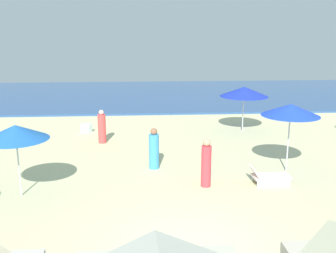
{
  "coord_description": "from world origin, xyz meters",
  "views": [
    {
      "loc": [
        -1.0,
        -8.06,
        5.1
      ],
      "look_at": [
        0.06,
        8.13,
        1.04
      ],
      "focal_mm": 41.79,
      "sensor_mm": 36.0,
      "label": 1
    }
  ],
  "objects_px": {
    "beachgoer_3": "(206,164)",
    "umbrella_3": "(244,92)",
    "cooler_box_0": "(86,128)",
    "umbrella_0": "(291,110)",
    "lounge_chair_0_0": "(268,177)",
    "umbrella_4": "(16,132)",
    "beachgoer_0": "(102,128)",
    "beachgoer_1": "(154,150)"
  },
  "relations": [
    {
      "from": "beachgoer_3",
      "to": "umbrella_3",
      "type": "bearing_deg",
      "value": 70.54
    },
    {
      "from": "umbrella_3",
      "to": "cooler_box_0",
      "type": "bearing_deg",
      "value": 177.92
    },
    {
      "from": "umbrella_0",
      "to": "lounge_chair_0_0",
      "type": "xyz_separation_m",
      "value": [
        -1.04,
        -1.15,
        -2.05
      ]
    },
    {
      "from": "beachgoer_3",
      "to": "cooler_box_0",
      "type": "height_order",
      "value": "beachgoer_3"
    },
    {
      "from": "lounge_chair_0_0",
      "to": "umbrella_4",
      "type": "height_order",
      "value": "umbrella_4"
    },
    {
      "from": "lounge_chair_0_0",
      "to": "beachgoer_0",
      "type": "height_order",
      "value": "beachgoer_0"
    },
    {
      "from": "umbrella_0",
      "to": "beachgoer_0",
      "type": "relative_size",
      "value": 1.63
    },
    {
      "from": "umbrella_3",
      "to": "umbrella_4",
      "type": "height_order",
      "value": "umbrella_3"
    },
    {
      "from": "lounge_chair_0_0",
      "to": "beachgoer_1",
      "type": "xyz_separation_m",
      "value": [
        -3.82,
        1.78,
        0.47
      ]
    },
    {
      "from": "lounge_chair_0_0",
      "to": "beachgoer_3",
      "type": "height_order",
      "value": "beachgoer_3"
    },
    {
      "from": "lounge_chair_0_0",
      "to": "beachgoer_3",
      "type": "relative_size",
      "value": 0.85
    },
    {
      "from": "umbrella_3",
      "to": "umbrella_0",
      "type": "bearing_deg",
      "value": -88.37
    },
    {
      "from": "umbrella_3",
      "to": "beachgoer_1",
      "type": "xyz_separation_m",
      "value": [
        -4.69,
        -5.21,
        -1.33
      ]
    },
    {
      "from": "cooler_box_0",
      "to": "beachgoer_0",
      "type": "bearing_deg",
      "value": -36.21
    },
    {
      "from": "umbrella_4",
      "to": "beachgoer_3",
      "type": "bearing_deg",
      "value": 3.56
    },
    {
      "from": "lounge_chair_0_0",
      "to": "beachgoer_1",
      "type": "bearing_deg",
      "value": 62.0
    },
    {
      "from": "beachgoer_3",
      "to": "beachgoer_0",
      "type": "bearing_deg",
      "value": 129.86
    },
    {
      "from": "umbrella_3",
      "to": "umbrella_4",
      "type": "bearing_deg",
      "value": -140.3
    },
    {
      "from": "beachgoer_0",
      "to": "cooler_box_0",
      "type": "bearing_deg",
      "value": 70.8
    },
    {
      "from": "beachgoer_3",
      "to": "beachgoer_1",
      "type": "bearing_deg",
      "value": 135.67
    },
    {
      "from": "umbrella_0",
      "to": "umbrella_3",
      "type": "height_order",
      "value": "umbrella_0"
    },
    {
      "from": "beachgoer_1",
      "to": "beachgoer_3",
      "type": "distance_m",
      "value": 2.49
    },
    {
      "from": "beachgoer_1",
      "to": "cooler_box_0",
      "type": "bearing_deg",
      "value": -63.0
    },
    {
      "from": "umbrella_3",
      "to": "cooler_box_0",
      "type": "relative_size",
      "value": 4.86
    },
    {
      "from": "umbrella_4",
      "to": "beachgoer_1",
      "type": "bearing_deg",
      "value": 27.57
    },
    {
      "from": "beachgoer_0",
      "to": "umbrella_0",
      "type": "bearing_deg",
      "value": -76.65
    },
    {
      "from": "umbrella_0",
      "to": "cooler_box_0",
      "type": "height_order",
      "value": "umbrella_0"
    },
    {
      "from": "lounge_chair_0_0",
      "to": "beachgoer_1",
      "type": "relative_size",
      "value": 0.9
    },
    {
      "from": "lounge_chair_0_0",
      "to": "umbrella_4",
      "type": "bearing_deg",
      "value": 90.13
    },
    {
      "from": "umbrella_3",
      "to": "cooler_box_0",
      "type": "height_order",
      "value": "umbrella_3"
    },
    {
      "from": "umbrella_4",
      "to": "beachgoer_1",
      "type": "xyz_separation_m",
      "value": [
        4.25,
        2.22,
        -1.34
      ]
    },
    {
      "from": "umbrella_4",
      "to": "beachgoer_0",
      "type": "relative_size",
      "value": 1.48
    },
    {
      "from": "umbrella_0",
      "to": "cooler_box_0",
      "type": "bearing_deg",
      "value": 143.02
    },
    {
      "from": "beachgoer_3",
      "to": "cooler_box_0",
      "type": "xyz_separation_m",
      "value": [
        -4.94,
        7.35,
        -0.56
      ]
    },
    {
      "from": "beachgoer_3",
      "to": "cooler_box_0",
      "type": "distance_m",
      "value": 8.87
    },
    {
      "from": "umbrella_0",
      "to": "beachgoer_0",
      "type": "height_order",
      "value": "umbrella_0"
    },
    {
      "from": "umbrella_0",
      "to": "beachgoer_3",
      "type": "bearing_deg",
      "value": -158.99
    },
    {
      "from": "umbrella_4",
      "to": "beachgoer_0",
      "type": "height_order",
      "value": "umbrella_4"
    },
    {
      "from": "umbrella_3",
      "to": "beachgoer_3",
      "type": "distance_m",
      "value": 7.79
    },
    {
      "from": "beachgoer_0",
      "to": "beachgoer_1",
      "type": "relative_size",
      "value": 0.99
    },
    {
      "from": "umbrella_0",
      "to": "umbrella_3",
      "type": "distance_m",
      "value": 5.84
    },
    {
      "from": "lounge_chair_0_0",
      "to": "umbrella_0",
      "type": "bearing_deg",
      "value": -45.27
    }
  ]
}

